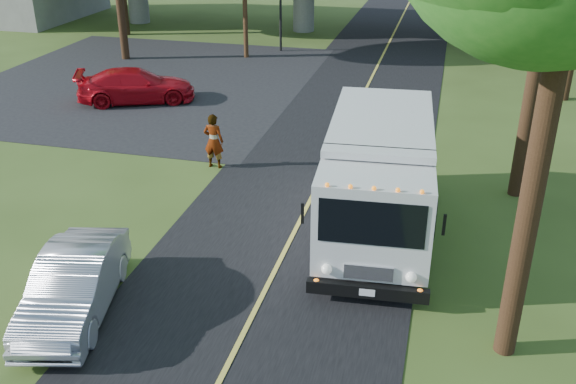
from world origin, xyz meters
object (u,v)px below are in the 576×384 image
(red_sedan, at_px, (136,86))
(pedestrian, at_px, (214,141))
(silver_sedan, at_px, (74,285))
(step_van, at_px, (378,176))

(red_sedan, height_order, pedestrian, pedestrian)
(red_sedan, bearing_deg, silver_sedan, 177.31)
(step_van, relative_size, pedestrian, 4.01)
(silver_sedan, bearing_deg, step_van, 28.12)
(step_van, relative_size, red_sedan, 1.50)
(step_van, xyz_separation_m, pedestrian, (-5.99, 3.23, -0.76))
(step_van, bearing_deg, red_sedan, 137.64)
(pedestrian, bearing_deg, red_sedan, -44.28)
(silver_sedan, relative_size, pedestrian, 2.27)
(step_van, distance_m, silver_sedan, 8.29)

